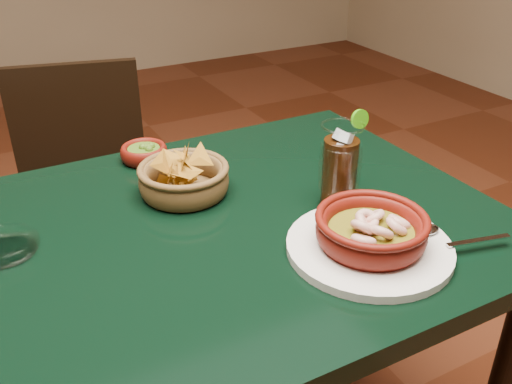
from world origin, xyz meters
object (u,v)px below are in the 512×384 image
dining_chair (87,202)px  chip_basket (184,179)px  shrimp_plate (371,234)px  cola_drink (340,167)px  dining_table (186,278)px

dining_chair → chip_basket: 0.65m
shrimp_plate → cola_drink: 0.17m
dining_table → chip_basket: size_ratio=5.55×
dining_chair → chip_basket: bearing=-79.8°
dining_table → cola_drink: 0.36m
dining_table → cola_drink: size_ratio=6.24×
dining_table → dining_chair: size_ratio=1.39×
dining_chair → cola_drink: size_ratio=4.48×
dining_chair → shrimp_plate: dining_chair is taller
shrimp_plate → chip_basket: chip_basket is taller
dining_table → cola_drink: cola_drink is taller
shrimp_plate → cola_drink: (0.04, 0.16, 0.05)m
dining_table → chip_basket: 0.20m
cola_drink → dining_table: bearing=171.5°
dining_chair → cola_drink: bearing=-65.1°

